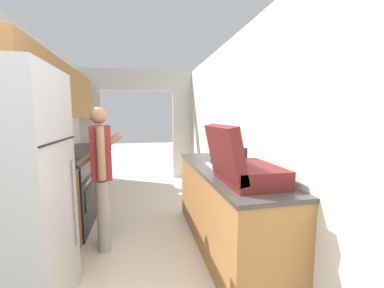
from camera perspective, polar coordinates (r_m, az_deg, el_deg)
wall_left at (r=3.36m, az=-34.18°, el=5.86°), size 0.38×6.80×2.50m
wall_right at (r=2.98m, az=12.13°, el=2.32°), size 0.06×6.80×2.50m
wall_far_with_doorway at (r=5.53m, az=-12.92°, el=6.23°), size 2.89×0.06×2.50m
counter_left at (r=4.15m, az=-25.94°, el=-8.12°), size 0.62×3.08×0.91m
counter_right at (r=2.76m, az=7.90°, el=-14.97°), size 0.62×2.11×0.91m
refrigerator at (r=2.10m, az=-38.51°, el=-10.51°), size 0.75×0.74×1.81m
range_oven at (r=3.45m, az=-28.74°, el=-11.16°), size 0.66×0.77×1.05m
person at (r=2.78m, az=-21.12°, el=-6.92°), size 0.51×0.42×1.57m
suitcase at (r=2.05m, az=11.67°, el=-5.25°), size 0.54×0.66×0.50m
book_stack at (r=2.68m, az=6.69°, el=-4.81°), size 0.24×0.31×0.07m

